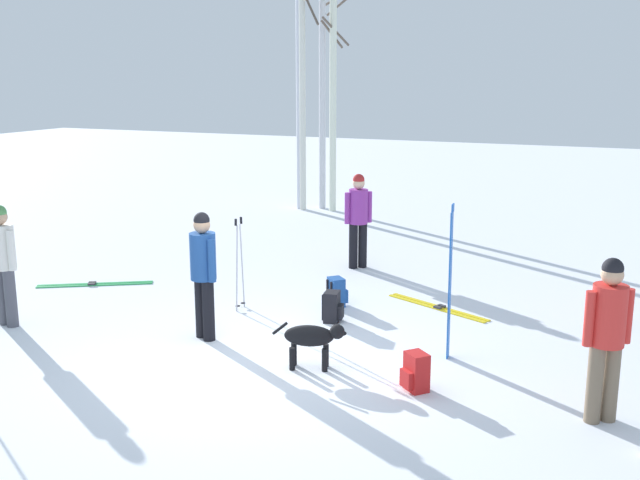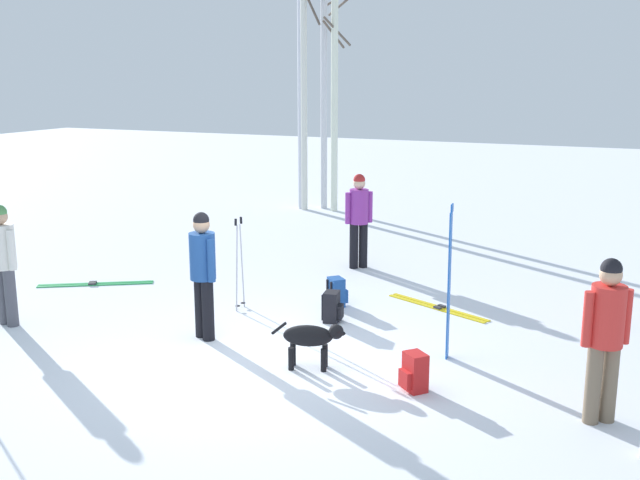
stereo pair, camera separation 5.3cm
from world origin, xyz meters
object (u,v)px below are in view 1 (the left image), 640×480
(ski_pair_planted_1, at_px, (450,283))
(ski_pair_lying_0, at_px, (95,284))
(person_4, at_px, (358,215))
(backpack_2, at_px, (416,372))
(ski_pair_lying_1, at_px, (437,307))
(backpack_1, at_px, (332,307))
(birch_tree_3, at_px, (333,63))
(person_0, at_px, (607,330))
(ski_poles_0, at_px, (239,261))
(person_3, at_px, (203,267))
(backpack_0, at_px, (337,292))
(birch_tree_1, at_px, (302,70))
(birch_tree_0, at_px, (299,43))
(person_1, at_px, (3,257))
(dog, at_px, (313,338))
(birch_tree_2, at_px, (323,87))

(ski_pair_planted_1, height_order, ski_pair_lying_0, ski_pair_planted_1)
(person_4, xyz_separation_m, backpack_2, (2.48, -4.78, -0.77))
(person_4, relative_size, ski_pair_lying_1, 0.99)
(backpack_1, height_order, birch_tree_3, birch_tree_3)
(person_0, distance_m, person_4, 6.49)
(birch_tree_3, bearing_deg, ski_poles_0, -77.09)
(person_3, bearing_deg, person_4, 82.44)
(backpack_0, bearing_deg, backpack_2, -51.84)
(birch_tree_1, distance_m, birch_tree_3, 0.78)
(backpack_1, height_order, birch_tree_0, birch_tree_0)
(person_1, relative_size, person_3, 1.00)
(birch_tree_1, bearing_deg, ski_pair_lying_1, -51.60)
(person_3, xyz_separation_m, ski_pair_lying_1, (2.51, 2.52, -0.97))
(backpack_0, distance_m, birch_tree_3, 8.69)
(person_0, relative_size, ski_pair_lying_1, 0.99)
(person_1, relative_size, dog, 1.97)
(person_0, distance_m, person_1, 7.81)
(dog, xyz_separation_m, birch_tree_0, (-4.67, 9.68, 3.79))
(person_1, distance_m, backpack_2, 5.92)
(ski_poles_0, bearing_deg, birch_tree_3, 102.91)
(person_3, bearing_deg, backpack_2, -9.36)
(ski_pair_planted_1, bearing_deg, birch_tree_2, 121.53)
(ski_pair_lying_0, relative_size, ski_pair_lying_1, 0.99)
(person_1, distance_m, backpack_1, 4.62)
(backpack_0, bearing_deg, person_1, -145.76)
(birch_tree_0, height_order, birch_tree_1, birch_tree_0)
(person_0, xyz_separation_m, person_4, (-4.42, 4.75, 0.00))
(ski_pair_planted_1, xyz_separation_m, ski_pair_lying_0, (-6.22, 0.90, -0.96))
(person_4, xyz_separation_m, ski_pair_lying_0, (-3.64, -2.81, -0.97))
(birch_tree_0, bearing_deg, dog, -64.25)
(person_1, relative_size, person_4, 1.00)
(dog, relative_size, backpack_2, 1.97)
(person_0, height_order, backpack_2, person_0)
(person_0, distance_m, backpack_2, 2.08)
(ski_pair_lying_1, xyz_separation_m, ski_poles_0, (-2.70, -1.23, 0.74))
(ski_pair_lying_0, bearing_deg, backpack_2, -17.79)
(person_3, bearing_deg, person_1, -167.21)
(ski_pair_planted_1, height_order, backpack_1, ski_pair_planted_1)
(backpack_0, xyz_separation_m, birch_tree_3, (-3.11, 7.33, 3.47))
(ski_poles_0, bearing_deg, person_0, -18.88)
(person_1, bearing_deg, person_3, 12.79)
(ski_pair_lying_1, distance_m, birch_tree_1, 9.22)
(person_0, distance_m, birch_tree_3, 12.38)
(ski_pair_planted_1, xyz_separation_m, birch_tree_0, (-6.08, 8.74, 3.20))
(dog, bearing_deg, person_4, 104.10)
(birch_tree_1, bearing_deg, backpack_0, -61.77)
(birch_tree_1, bearing_deg, backpack_1, -62.66)
(person_0, height_order, backpack_0, person_0)
(ski_pair_lying_0, distance_m, birch_tree_3, 8.76)
(person_4, relative_size, backpack_2, 3.90)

